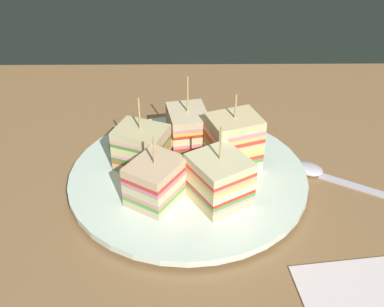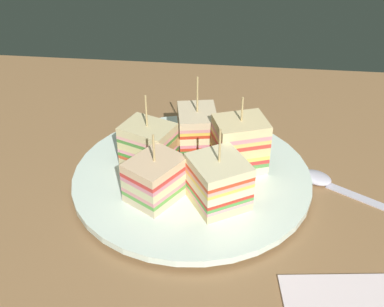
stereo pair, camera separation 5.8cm
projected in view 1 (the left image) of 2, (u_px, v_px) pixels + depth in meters
ground_plane at (192, 189)px, 61.43cm from camera, size 114.57×72.10×1.80cm
plate at (192, 178)px, 60.41cm from camera, size 29.03×29.03×1.50cm
sandwich_wedge_0 at (190, 130)px, 63.50cm from camera, size 5.82×6.85×10.14cm
sandwich_wedge_1 at (146, 147)px, 60.15cm from camera, size 7.34×6.53×9.40cm
sandwich_wedge_2 at (160, 181)px, 54.72cm from camera, size 7.37×7.74×8.33cm
sandwich_wedge_3 at (224, 180)px, 54.55cm from camera, size 7.93×8.08×9.55cm
sandwich_wedge_4 at (237, 141)px, 60.03cm from camera, size 7.35×6.61×9.70cm
chip_pile at (185, 171)px, 58.92cm from camera, size 6.99×6.58×2.09cm
salad_garnish at (135, 141)px, 65.30cm from camera, size 5.80×7.04×1.33cm
spoon at (325, 174)px, 61.96cm from camera, size 14.01×9.41×1.00cm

